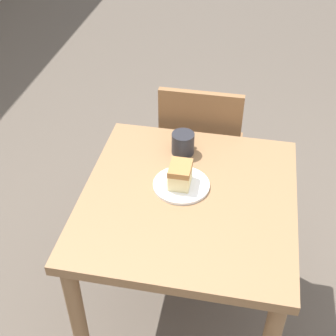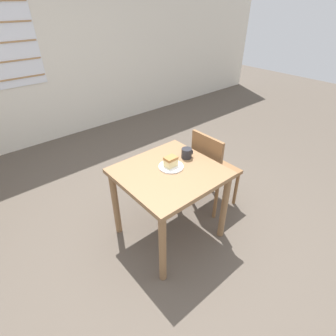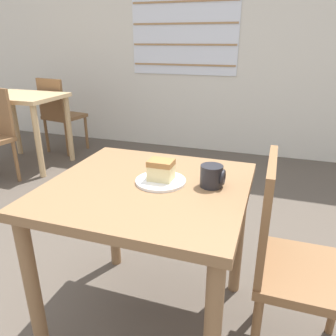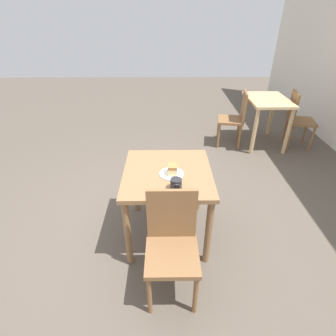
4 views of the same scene
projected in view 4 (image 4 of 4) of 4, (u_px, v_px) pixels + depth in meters
ground_plane at (147, 222)px, 2.87m from camera, size 14.00×14.00×0.00m
dining_table_near at (168, 183)px, 2.42m from camera, size 0.84×0.80×0.74m
dining_table_far at (267, 108)px, 4.22m from camera, size 0.85×0.62×0.78m
chair_near_window at (172, 243)px, 1.97m from camera, size 0.40×0.40×0.90m
chair_far_corner at (235, 117)px, 4.25m from camera, size 0.46×0.46×0.90m
chair_far_opposite at (298, 118)px, 4.22m from camera, size 0.46×0.46×0.90m
plate at (172, 174)px, 2.31m from camera, size 0.22×0.22×0.01m
cake_slice at (172, 169)px, 2.29m from camera, size 0.10×0.08×0.09m
coffee_mug at (176, 184)px, 2.11m from camera, size 0.10×0.09×0.09m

